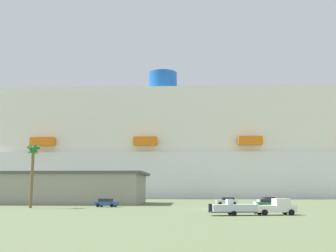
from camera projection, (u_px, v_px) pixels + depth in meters
ground_plane at (203, 203)px, 98.00m from camera, size 600.00×600.00×0.00m
cruise_ship at (241, 154)px, 148.40m from camera, size 240.79×38.03×56.45m
terminal_building at (32, 188)px, 92.61m from camera, size 54.03×19.64×7.20m
pickup_truck at (276, 207)px, 53.86m from camera, size 5.89×3.17×2.20m
small_boat_on_trailer at (239, 208)px, 53.12m from camera, size 8.54×3.26×2.15m
palm_tree at (33, 158)px, 73.92m from camera, size 2.90×2.71×11.61m
parked_car_white_van at (227, 201)px, 85.97m from camera, size 4.76×2.26×1.58m
parked_car_blue_suv at (106, 203)px, 76.02m from camera, size 4.54×2.59×1.58m
parked_car_silver_sedan at (268, 200)px, 89.15m from camera, size 4.75×2.71×1.58m
parked_car_green_wagon at (268, 203)px, 73.15m from camera, size 4.54×2.39×1.58m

